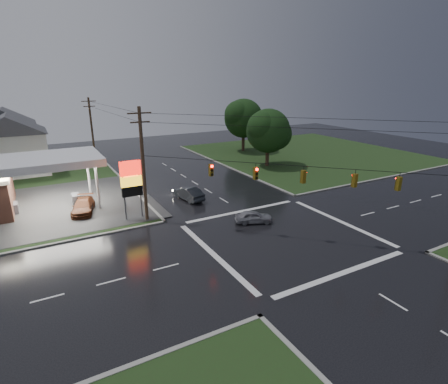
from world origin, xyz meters
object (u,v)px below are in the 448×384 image
utility_pole_n (92,129)px  house_far (6,133)px  house_near (11,144)px  pylon_sign (131,180)px  car_north (189,193)px  tree_ne_near (269,131)px  tree_ne_far (244,118)px  car_crossing (254,217)px  utility_pole_nw (143,164)px  car_pump (83,206)px

utility_pole_n → house_far: (-12.45, 10.00, -1.06)m
utility_pole_n → house_near: (-11.45, -2.00, -1.06)m
pylon_sign → car_north: (7.07, 2.66, -3.26)m
house_near → tree_ne_near: bearing=-21.8°
utility_pole_n → tree_ne_far: size_ratio=1.07×
tree_ne_far → car_crossing: size_ratio=2.73×
utility_pole_n → car_crossing: bearing=-75.5°
utility_pole_nw → car_pump: (-5.18, 5.23, -5.02)m
house_near → car_crossing: (20.31, -32.14, -3.79)m
house_near → car_pump: (6.27, -21.27, -3.70)m
car_pump → car_north: bearing=7.5°
house_far → car_pump: house_far is taller
car_crossing → car_north: bearing=38.9°
car_north → utility_pole_n: bearing=-85.8°
utility_pole_n → tree_ne_far: 26.96m
utility_pole_nw → house_near: utility_pole_nw is taller
pylon_sign → utility_pole_n: (1.00, 27.50, 1.46)m
car_crossing → car_pump: bearing=74.4°
utility_pole_nw → pylon_sign: bearing=135.0°
car_north → car_crossing: bearing=97.2°
house_far → car_crossing: size_ratio=3.08×
pylon_sign → car_north: 8.23m
tree_ne_far → car_crossing: tree_ne_far is taller
utility_pole_n → tree_ne_far: (26.65, -4.01, 0.71)m
pylon_sign → car_pump: 6.80m
house_near → tree_ne_near: (35.09, -14.01, 1.16)m
utility_pole_nw → car_crossing: size_ratio=3.06×
utility_pole_n → tree_ne_far: bearing=-8.5°
utility_pole_nw → car_pump: 8.91m
house_near → car_north: (17.52, -22.84, -3.66)m
house_far → car_north: size_ratio=2.44×
utility_pole_n → tree_ne_near: bearing=-34.1°
car_north → house_far: bearing=-71.5°
house_near → car_pump: 22.48m
utility_pole_n → pylon_sign: bearing=-92.1°
tree_ne_far → car_north: bearing=-134.7°
utility_pole_n → house_near: utility_pole_n is taller
tree_ne_near → utility_pole_n: bearing=145.9°
pylon_sign → house_far: house_far is taller
car_pump → house_near: bearing=121.9°
house_far → tree_ne_near: bearing=-35.8°
house_near → car_north: size_ratio=2.44×
car_pump → tree_ne_far: bearing=46.6°
utility_pole_nw → car_pump: utility_pole_nw is taller
utility_pole_nw → house_near: (-11.45, 26.50, -1.32)m
house_far → car_pump: size_ratio=2.28×
tree_ne_far → car_crossing: 35.44m
house_far → car_north: house_far is taller
utility_pole_n → tree_ne_near: 28.55m
utility_pole_n → house_near: size_ratio=0.95×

